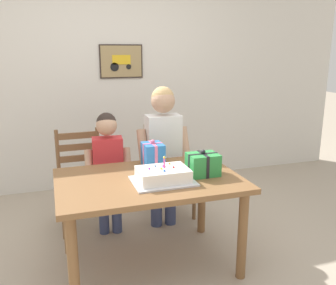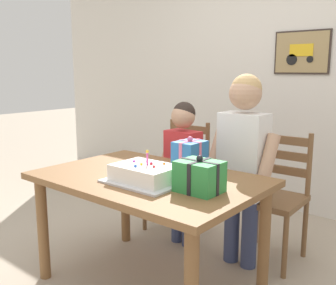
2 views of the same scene
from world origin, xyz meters
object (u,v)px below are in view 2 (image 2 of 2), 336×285
object	(u,v)px
gift_box_red_large	(199,176)
child_younger	(183,160)
birthday_cake	(145,174)
chair_left	(179,175)
gift_box_beside_cake	(190,156)
child_older	(243,152)
dining_table	(149,191)
chair_right	(274,196)

from	to	relation	value
gift_box_red_large	child_younger	xyz separation A→B (m)	(-0.62, 0.67, -0.12)
birthday_cake	chair_left	world-z (taller)	chair_left
gift_box_beside_cake	child_older	size ratio (longest dim) A/B	0.17
dining_table	gift_box_beside_cake	xyz separation A→B (m)	(0.11, 0.27, 0.19)
chair_right	child_older	size ratio (longest dim) A/B	0.69
birthday_cake	chair_left	xyz separation A→B (m)	(-0.51, 0.97, -0.30)
gift_box_red_large	chair_right	size ratio (longest dim) A/B	0.25
birthday_cake	child_younger	xyz separation A→B (m)	(-0.28, 0.72, -0.09)
child_older	chair_right	bearing A→B (deg)	62.34
gift_box_red_large	gift_box_beside_cake	size ratio (longest dim) A/B	1.03
gift_box_beside_cake	child_younger	world-z (taller)	child_younger
chair_right	gift_box_beside_cake	bearing A→B (deg)	-118.87
gift_box_beside_cake	child_younger	bearing A→B (deg)	132.92
gift_box_beside_cake	chair_left	xyz separation A→B (m)	(-0.54, 0.58, -0.35)
chair_right	child_younger	world-z (taller)	child_younger
birthday_cake	gift_box_beside_cake	bearing A→B (deg)	85.01
gift_box_beside_cake	child_younger	distance (m)	0.48
dining_table	birthday_cake	xyz separation A→B (m)	(0.08, -0.11, 0.15)
birthday_cake	gift_box_red_large	bearing A→B (deg)	9.60
child_older	gift_box_beside_cake	bearing A→B (deg)	-119.71
chair_right	birthday_cake	bearing A→B (deg)	-110.18
dining_table	birthday_cake	world-z (taller)	birthday_cake
birthday_cake	child_younger	distance (m)	0.78
birthday_cake	gift_box_red_large	xyz separation A→B (m)	(0.33, 0.06, 0.03)
chair_right	dining_table	bearing A→B (deg)	-116.75
gift_box_red_large	chair_left	xyz separation A→B (m)	(-0.84, 0.91, -0.34)
birthday_cake	gift_box_red_large	world-z (taller)	gift_box_red_large
dining_table	gift_box_red_large	size ratio (longest dim) A/B	5.82
gift_box_red_large	child_younger	distance (m)	0.92
dining_table	gift_box_beside_cake	bearing A→B (deg)	68.08
birthday_cake	child_older	size ratio (longest dim) A/B	0.33
birthday_cake	gift_box_beside_cake	xyz separation A→B (m)	(0.03, 0.38, 0.05)
dining_table	gift_box_beside_cake	size ratio (longest dim) A/B	6.01
birthday_cake	child_older	distance (m)	0.76
dining_table	gift_box_red_large	distance (m)	0.45
birthday_cake	chair_right	world-z (taller)	chair_right
birthday_cake	chair_left	size ratio (longest dim) A/B	0.48
chair_right	chair_left	bearing A→B (deg)	180.00
dining_table	birthday_cake	size ratio (longest dim) A/B	3.07
dining_table	chair_right	world-z (taller)	chair_right
gift_box_red_large	gift_box_beside_cake	distance (m)	0.44
chair_left	child_younger	distance (m)	0.39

